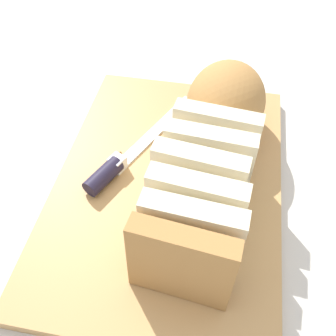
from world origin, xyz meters
TOP-DOWN VIEW (x-y plane):
  - ground_plane at (0.00, 0.00)m, footprint 3.00×3.00m
  - cutting_board at (0.00, 0.00)m, footprint 0.44×0.31m
  - bread_loaf at (-0.04, 0.06)m, footprint 0.36×0.14m
  - bread_knife at (-0.01, -0.07)m, footprint 0.23×0.12m
  - crumb_near_knife at (-0.04, -0.08)m, footprint 0.00×0.00m
  - crumb_near_loaf at (-0.01, 0.04)m, footprint 0.00×0.00m
  - crumb_stray_left at (-0.01, 0.02)m, footprint 0.00×0.00m

SIDE VIEW (x-z plane):
  - ground_plane at x=0.00m, z-range 0.00..0.00m
  - cutting_board at x=0.00m, z-range 0.00..0.02m
  - crumb_near_knife at x=-0.04m, z-range 0.02..0.02m
  - crumb_stray_left at x=-0.01m, z-range 0.02..0.02m
  - crumb_near_loaf at x=-0.01m, z-range 0.02..0.02m
  - bread_knife at x=-0.01m, z-range 0.02..0.04m
  - bread_loaf at x=-0.04m, z-range 0.02..0.13m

